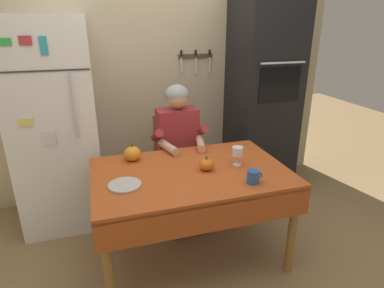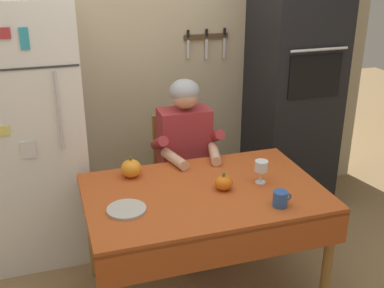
{
  "view_description": "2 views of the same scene",
  "coord_description": "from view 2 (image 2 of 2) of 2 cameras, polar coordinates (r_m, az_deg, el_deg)",
  "views": [
    {
      "loc": [
        -0.62,
        -1.92,
        1.75
      ],
      "look_at": [
        0.03,
        0.15,
        0.93
      ],
      "focal_mm": 30.23,
      "sensor_mm": 36.0,
      "label": 1
    },
    {
      "loc": [
        -0.83,
        -2.3,
        2.09
      ],
      "look_at": [
        -0.04,
        0.22,
        0.99
      ],
      "focal_mm": 45.31,
      "sensor_mm": 36.0,
      "label": 2
    }
  ],
  "objects": [
    {
      "name": "seated_person",
      "position": [
        3.4,
        -0.55,
        -0.93
      ],
      "size": [
        0.47,
        0.55,
        1.25
      ],
      "color": "#38384C",
      "rests_on": "ground"
    },
    {
      "name": "refrigerator",
      "position": [
        3.47,
        -18.37,
        1.3
      ],
      "size": [
        0.68,
        0.71,
        1.8
      ],
      "color": "white",
      "rests_on": "ground"
    },
    {
      "name": "wine_glass",
      "position": [
        2.95,
        8.16,
        -2.7
      ],
      "size": [
        0.08,
        0.08,
        0.15
      ],
      "color": "white",
      "rests_on": "dining_table"
    },
    {
      "name": "back_wall_assembly",
      "position": [
        3.84,
        -3.93,
        10.59
      ],
      "size": [
        3.7,
        0.13,
        2.6
      ],
      "color": "#BCAD89",
      "rests_on": "ground"
    },
    {
      "name": "pumpkin_medium",
      "position": [
        3.04,
        -7.16,
        -2.86
      ],
      "size": [
        0.13,
        0.13,
        0.14
      ],
      "color": "orange",
      "rests_on": "dining_table"
    },
    {
      "name": "wall_oven",
      "position": [
        3.94,
        11.8,
        6.74
      ],
      "size": [
        0.6,
        0.64,
        2.1
      ],
      "color": "black",
      "rests_on": "ground"
    },
    {
      "name": "pumpkin_large",
      "position": [
        2.87,
        3.73,
        -4.58
      ],
      "size": [
        0.11,
        0.11,
        0.11
      ],
      "color": "orange",
      "rests_on": "dining_table"
    },
    {
      "name": "dining_table",
      "position": [
        2.9,
        1.54,
        -7.12
      ],
      "size": [
        1.4,
        0.9,
        0.74
      ],
      "color": "#9E6B33",
      "rests_on": "ground"
    },
    {
      "name": "serving_tray",
      "position": [
        2.69,
        -7.71,
        -7.67
      ],
      "size": [
        0.22,
        0.22,
        0.02
      ],
      "primitive_type": "cylinder",
      "color": "#B7B2A8",
      "rests_on": "dining_table"
    },
    {
      "name": "coffee_mug",
      "position": [
        2.74,
        10.38,
        -6.36
      ],
      "size": [
        0.11,
        0.08,
        0.09
      ],
      "color": "#2D569E",
      "rests_on": "dining_table"
    },
    {
      "name": "chair_behind_person",
      "position": [
        3.66,
        -1.4,
        -3.06
      ],
      "size": [
        0.4,
        0.4,
        0.93
      ],
      "color": "#9E6B33",
      "rests_on": "ground"
    }
  ]
}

